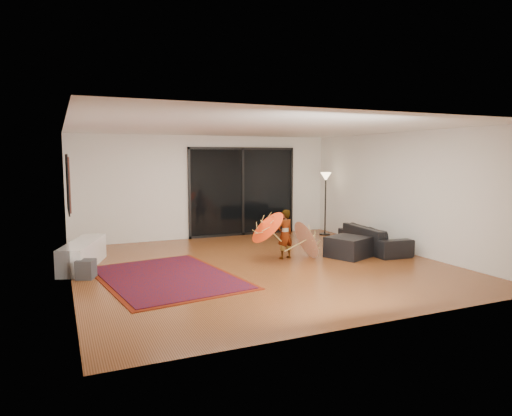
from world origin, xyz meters
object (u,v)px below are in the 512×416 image
media_console (83,254)px  child (285,234)px  sofa (374,238)px  ottoman (348,247)px

media_console → child: (3.96, -0.91, 0.27)m
media_console → child: size_ratio=1.74×
sofa → ottoman: (-0.94, -0.34, -0.07)m
ottoman → child: child is taller
media_console → ottoman: media_console is taller
child → ottoman: bearing=150.3°
media_console → child: bearing=5.8°
media_console → ottoman: (5.26, -1.33, -0.03)m
sofa → child: 2.26m
ottoman → child: bearing=162.2°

